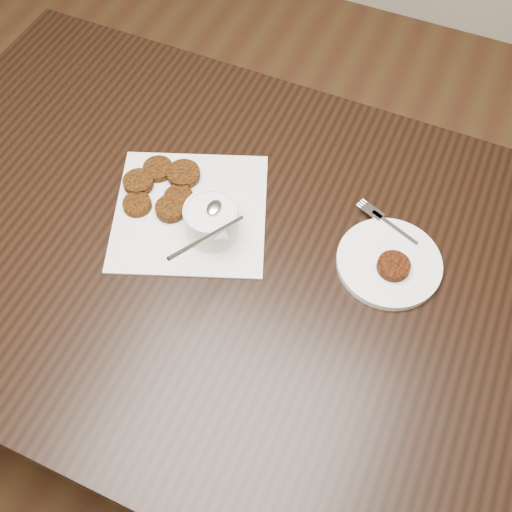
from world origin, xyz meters
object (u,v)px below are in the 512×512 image
Objects in this scene: table at (234,333)px; plate_with_patty at (390,261)px; napkin at (190,211)px; sauce_ramekin at (210,210)px.

table is 7.55× the size of plate_with_patty.
plate_with_patty is at bearing 6.00° from napkin.
sauce_ramekin is at bearing -22.83° from napkin.
sauce_ramekin reaches higher than plate_with_patty.
plate_with_patty is at bearing 11.49° from sauce_ramekin.
napkin is (-0.10, 0.05, 0.38)m from table.
table is 0.49m from plate_with_patty.
sauce_ramekin reaches higher than napkin.
sauce_ramekin is at bearing 151.88° from table.
napkin is 0.39m from plate_with_patty.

